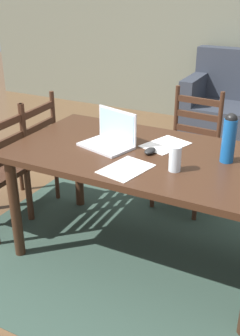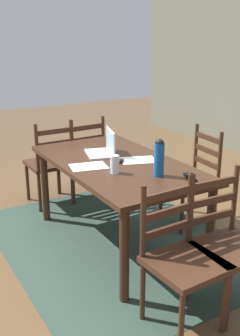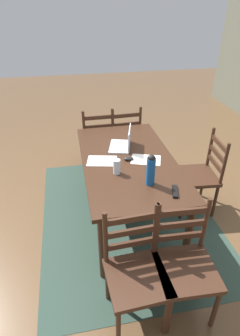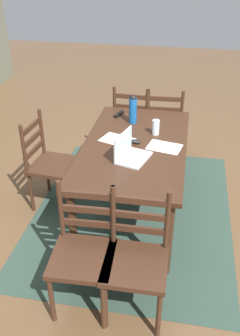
{
  "view_description": "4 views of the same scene",
  "coord_description": "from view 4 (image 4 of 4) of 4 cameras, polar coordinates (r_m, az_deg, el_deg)",
  "views": [
    {
      "loc": [
        0.91,
        -2.13,
        1.73
      ],
      "look_at": [
        -0.14,
        -0.09,
        0.67
      ],
      "focal_mm": 43.31,
      "sensor_mm": 36.0,
      "label": 1
    },
    {
      "loc": [
        2.9,
        -1.67,
        1.83
      ],
      "look_at": [
        -0.14,
        0.11,
        0.65
      ],
      "focal_mm": 44.06,
      "sensor_mm": 36.0,
      "label": 2
    },
    {
      "loc": [
        2.39,
        -0.56,
        2.19
      ],
      "look_at": [
        -0.06,
        -0.07,
        0.63
      ],
      "focal_mm": 29.45,
      "sensor_mm": 36.0,
      "label": 3
    },
    {
      "loc": [
        -3.01,
        -0.42,
        2.36
      ],
      "look_at": [
        -0.05,
        0.13,
        0.53
      ],
      "focal_mm": 40.03,
      "sensor_mm": 36.0,
      "label": 4
    }
  ],
  "objects": [
    {
      "name": "chair_far_head",
      "position": [
        3.78,
        -10.51,
        0.62
      ],
      "size": [
        0.48,
        0.48,
        0.95
      ],
      "color": "#3D2316",
      "rests_on": "ground"
    },
    {
      "name": "paper_stack_right",
      "position": [
        3.51,
        -0.43,
        4.33
      ],
      "size": [
        0.3,
        0.35,
        0.0
      ],
      "primitive_type": "cube",
      "rotation": [
        0.0,
        0.0,
        -0.34
      ],
      "color": "white",
      "rests_on": "dining_table"
    },
    {
      "name": "ground_plane",
      "position": [
        3.85,
        2.03,
        -6.51
      ],
      "size": [
        14.0,
        14.0,
        0.0
      ],
      "primitive_type": "plane",
      "color": "brown"
    },
    {
      "name": "drinking_glass",
      "position": [
        3.6,
        5.47,
        6.19
      ],
      "size": [
        0.07,
        0.07,
        0.14
      ],
      "primitive_type": "cylinder",
      "color": "silver",
      "rests_on": "dining_table"
    },
    {
      "name": "laptop",
      "position": [
        3.18,
        1.41,
        2.47
      ],
      "size": [
        0.37,
        0.3,
        0.23
      ],
      "color": "silver",
      "rests_on": "dining_table"
    },
    {
      "name": "area_rug",
      "position": [
        3.84,
        2.03,
        -6.47
      ],
      "size": [
        2.48,
        1.93,
        0.01
      ],
      "primitive_type": "cube",
      "color": "#2D4238",
      "rests_on": "ground"
    },
    {
      "name": "chair_right_near",
      "position": [
        4.56,
        6.7,
        6.55
      ],
      "size": [
        0.46,
        0.46,
        0.95
      ],
      "color": "#3D2316",
      "rests_on": "ground"
    },
    {
      "name": "chair_right_far",
      "position": [
        4.6,
        1.97,
        6.95
      ],
      "size": [
        0.46,
        0.46,
        0.95
      ],
      "color": "#3D2316",
      "rests_on": "ground"
    },
    {
      "name": "water_bottle",
      "position": [
        3.8,
        1.97,
        9.04
      ],
      "size": [
        0.08,
        0.08,
        0.29
      ],
      "color": "#145199",
      "rests_on": "dining_table"
    },
    {
      "name": "paper_stack_left",
      "position": [
        3.4,
        6.77,
        3.2
      ],
      "size": [
        0.27,
        0.33,
        0.0
      ],
      "primitive_type": "cube",
      "rotation": [
        0.0,
        0.0,
        -0.21
      ],
      "color": "white",
      "rests_on": "dining_table"
    },
    {
      "name": "chair_left_far",
      "position": [
        2.74,
        -5.55,
        -12.72
      ],
      "size": [
        0.46,
        0.46,
        0.95
      ],
      "color": "#3D2316",
      "rests_on": "ground"
    },
    {
      "name": "tv_remote",
      "position": [
        4.03,
        -0.17,
        8.21
      ],
      "size": [
        0.18,
        0.09,
        0.02
      ],
      "primitive_type": "cube",
      "rotation": [
        0.0,
        0.0,
        1.26
      ],
      "color": "black",
      "rests_on": "dining_table"
    },
    {
      "name": "computer_mouse",
      "position": [
        3.44,
        2.34,
        4.07
      ],
      "size": [
        0.07,
        0.1,
        0.03
      ],
      "primitive_type": "ellipsoid",
      "rotation": [
        0.0,
        0.0,
        -0.08
      ],
      "color": "black",
      "rests_on": "dining_table"
    },
    {
      "name": "chair_left_near",
      "position": [
        2.68,
        2.46,
        -13.79
      ],
      "size": [
        0.45,
        0.45,
        0.95
      ],
      "color": "#3D2316",
      "rests_on": "ground"
    },
    {
      "name": "dining_table",
      "position": [
        3.47,
        2.24,
        2.32
      ],
      "size": [
        1.69,
        0.94,
        0.77
      ],
      "color": "#382114",
      "rests_on": "ground"
    }
  ]
}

